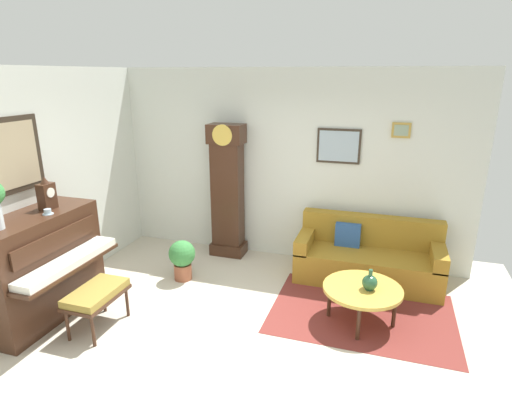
{
  "coord_description": "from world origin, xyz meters",
  "views": [
    {
      "loc": [
        1.42,
        -3.5,
        2.71
      ],
      "look_at": [
        -0.15,
        1.39,
        1.09
      ],
      "focal_mm": 29.29,
      "sensor_mm": 36.0,
      "label": 1
    }
  ],
  "objects": [
    {
      "name": "mantel_clock",
      "position": [
        -2.23,
        0.09,
        1.4
      ],
      "size": [
        0.13,
        0.18,
        0.38
      ],
      "color": "#3D2316",
      "rests_on": "piano"
    },
    {
      "name": "coffee_table",
      "position": [
        1.28,
        0.82,
        0.4
      ],
      "size": [
        0.88,
        0.88,
        0.43
      ],
      "color": "gold",
      "rests_on": "ground_plane"
    },
    {
      "name": "piano_bench",
      "position": [
        -1.47,
        -0.19,
        0.41
      ],
      "size": [
        0.42,
        0.7,
        0.48
      ],
      "color": "#3D2316",
      "rests_on": "ground_plane"
    },
    {
      "name": "ground_plane",
      "position": [
        0.0,
        0.0,
        -0.05
      ],
      "size": [
        6.4,
        6.0,
        0.1
      ],
      "primitive_type": "cube",
      "color": "beige"
    },
    {
      "name": "green_jug",
      "position": [
        1.35,
        0.8,
        0.52
      ],
      "size": [
        0.17,
        0.17,
        0.24
      ],
      "color": "#234C33",
      "rests_on": "coffee_table"
    },
    {
      "name": "couch",
      "position": [
        1.28,
        1.92,
        0.31
      ],
      "size": [
        1.9,
        0.8,
        0.84
      ],
      "color": "olive",
      "rests_on": "ground_plane"
    },
    {
      "name": "potted_plant",
      "position": [
        -1.13,
        1.14,
        0.32
      ],
      "size": [
        0.36,
        0.36,
        0.56
      ],
      "color": "#935138",
      "rests_on": "ground_plane"
    },
    {
      "name": "grandfather_clock",
      "position": [
        -0.84,
        2.13,
        0.96
      ],
      "size": [
        0.52,
        0.34,
        2.03
      ],
      "color": "#3D2316",
      "rests_on": "ground_plane"
    },
    {
      "name": "area_rug",
      "position": [
        1.29,
        0.99,
        0.0
      ],
      "size": [
        2.1,
        1.5,
        0.01
      ],
      "primitive_type": "cube",
      "color": "maroon",
      "rests_on": "ground_plane"
    },
    {
      "name": "teacup",
      "position": [
        -2.09,
        -0.06,
        1.25
      ],
      "size": [
        0.12,
        0.12,
        0.06
      ],
      "color": "#ADC6D6",
      "rests_on": "piano"
    },
    {
      "name": "piano",
      "position": [
        -2.23,
        -0.16,
        0.62
      ],
      "size": [
        0.87,
        1.44,
        1.23
      ],
      "color": "#3D2316",
      "rests_on": "ground_plane"
    },
    {
      "name": "wall_back",
      "position": [
        0.01,
        2.4,
        1.4
      ],
      "size": [
        5.3,
        0.13,
        2.8
      ],
      "color": "silver",
      "rests_on": "ground_plane"
    },
    {
      "name": "wall_left",
      "position": [
        -2.6,
        -0.0,
        1.41
      ],
      "size": [
        0.13,
        4.9,
        2.8
      ],
      "color": "silver",
      "rests_on": "ground_plane"
    }
  ]
}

